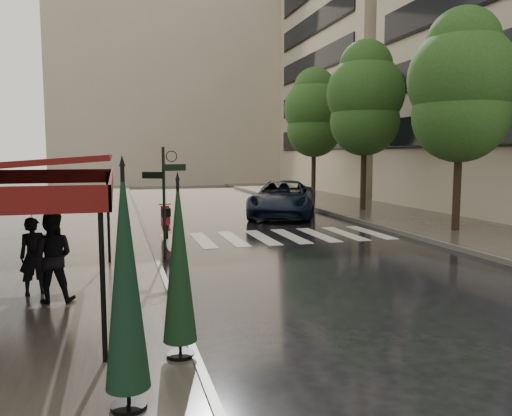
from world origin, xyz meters
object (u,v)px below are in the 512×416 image
pedestrian_terrace (51,257)px  scooter (166,222)px  parked_car (283,199)px  parasol_back (179,261)px  parasol_front (125,278)px  pedestrian_with_umbrella (32,215)px

pedestrian_terrace → scooter: pedestrian_terrace is taller
parked_car → parasol_back: bearing=-89.6°
pedestrian_terrace → parasol_back: 3.86m
parasol_front → parked_car: bearing=65.7°
parasol_front → parasol_back: 1.47m
pedestrian_terrace → scooter: (2.88, 7.79, -0.47)m
scooter → parasol_front: size_ratio=0.61×
parked_car → pedestrian_with_umbrella: bearing=-104.7°
pedestrian_terrace → scooter: bearing=-105.4°
parked_car → parasol_back: size_ratio=2.41×
scooter → parasol_back: bearing=-91.4°
parked_car → parasol_front: parasol_front is taller
scooter → pedestrian_terrace: bearing=-107.1°
pedestrian_terrace → parasol_back: parasol_back is taller
parasol_back → parked_car: bearing=66.2°
scooter → parasol_back: (-0.88, -11.05, 0.95)m
pedestrian_with_umbrella → parasol_back: (2.40, -3.90, -0.25)m
pedestrian_with_umbrella → pedestrian_terrace: (0.39, -0.64, -0.73)m
pedestrian_with_umbrella → pedestrian_terrace: bearing=-79.8°
pedestrian_terrace → parasol_front: size_ratio=0.63×
parked_car → parasol_back: 16.58m
pedestrian_terrace → parked_car: bearing=-121.2°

